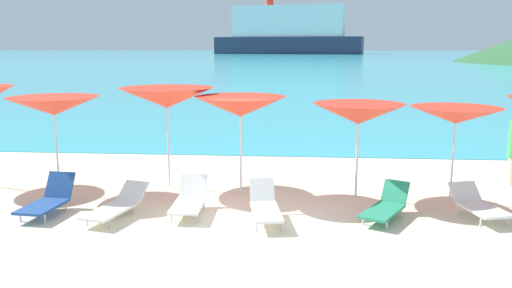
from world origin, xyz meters
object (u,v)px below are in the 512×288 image
object	(u,v)px
umbrella_5	(456,115)
cruise_ship	(287,33)
lounge_chair_0	(386,206)
umbrella_4	(359,114)
lounge_chair_2	(48,199)
umbrella_2	(167,98)
lounge_chair_1	(117,205)
umbrella_3	(240,107)
lounge_chair_3	(478,204)
lounge_chair_4	(190,200)
lounge_chair_6	(265,206)
umbrella_1	(54,106)

from	to	relation	value
umbrella_5	cruise_ship	world-z (taller)	cruise_ship
lounge_chair_0	umbrella_4	bearing A→B (deg)	135.51
umbrella_4	lounge_chair_2	distance (m)	6.77
umbrella_2	lounge_chair_1	distance (m)	3.09
umbrella_4	lounge_chair_1	size ratio (longest dim) A/B	1.20
umbrella_3	lounge_chair_3	xyz separation A→B (m)	(4.86, -1.26, -1.75)
lounge_chair_4	umbrella_2	bearing A→B (deg)	112.97
umbrella_4	lounge_chair_2	size ratio (longest dim) A/B	1.48
umbrella_2	lounge_chair_4	distance (m)	2.91
umbrella_2	umbrella_3	world-z (taller)	umbrella_2
cruise_ship	lounge_chair_6	bearing A→B (deg)	-76.21
umbrella_4	umbrella_5	xyz separation A→B (m)	(2.06, -0.07, -0.00)
lounge_chair_3	umbrella_1	bearing A→B (deg)	157.28
umbrella_3	cruise_ship	size ratio (longest dim) A/B	0.03
umbrella_1	umbrella_2	world-z (taller)	umbrella_2
umbrella_1	cruise_ship	world-z (taller)	cruise_ship
lounge_chair_1	lounge_chair_6	xyz separation A→B (m)	(2.97, -0.00, 0.06)
lounge_chair_2	cruise_ship	distance (m)	229.21
lounge_chair_2	umbrella_1	bearing A→B (deg)	113.71
lounge_chair_3	lounge_chair_4	bearing A→B (deg)	165.77
cruise_ship	umbrella_2	bearing A→B (deg)	-76.82
umbrella_5	lounge_chair_1	bearing A→B (deg)	-166.49
umbrella_4	lounge_chair_0	xyz separation A→B (m)	(0.44, -1.44, -1.64)
lounge_chair_3	cruise_ship	xyz separation A→B (m)	(-9.09, 228.62, 9.15)
cruise_ship	lounge_chair_3	bearing A→B (deg)	-75.16
umbrella_5	lounge_chair_6	xyz separation A→B (m)	(-3.99, -1.68, -1.60)
umbrella_3	lounge_chair_6	xyz separation A→B (m)	(0.67, -1.75, -1.74)
lounge_chair_2	lounge_chair_6	distance (m)	4.43
lounge_chair_1	cruise_ship	bearing A→B (deg)	104.63
umbrella_3	lounge_chair_6	bearing A→B (deg)	-69.10
lounge_chair_0	lounge_chair_4	xyz separation A→B (m)	(-3.94, 0.04, 0.02)
umbrella_3	lounge_chair_3	distance (m)	5.32
lounge_chair_0	lounge_chair_3	size ratio (longest dim) A/B	1.06
lounge_chair_2	lounge_chair_6	xyz separation A→B (m)	(4.43, -0.09, -0.00)
umbrella_3	lounge_chair_1	world-z (taller)	umbrella_3
lounge_chair_0	lounge_chair_3	distance (m)	1.83
lounge_chair_4	umbrella_3	bearing A→B (deg)	55.67
lounge_chair_4	lounge_chair_2	bearing A→B (deg)	-176.23
umbrella_4	lounge_chair_2	bearing A→B (deg)	-165.39
umbrella_3	umbrella_5	bearing A→B (deg)	-0.92
umbrella_5	lounge_chair_6	world-z (taller)	umbrella_5
umbrella_1	umbrella_5	xyz separation A→B (m)	(8.92, 0.05, -0.13)
umbrella_2	lounge_chair_6	size ratio (longest dim) A/B	1.57
umbrella_2	lounge_chair_1	world-z (taller)	umbrella_2
umbrella_3	cruise_ship	xyz separation A→B (m)	(-4.23, 227.36, 7.40)
lounge_chair_2	cruise_ship	size ratio (longest dim) A/B	0.02
lounge_chair_2	lounge_chair_4	distance (m)	2.88
umbrella_5	lounge_chair_2	distance (m)	8.72
umbrella_4	lounge_chair_2	world-z (taller)	umbrella_4
umbrella_5	cruise_ship	xyz separation A→B (m)	(-8.89, 227.44, 7.54)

